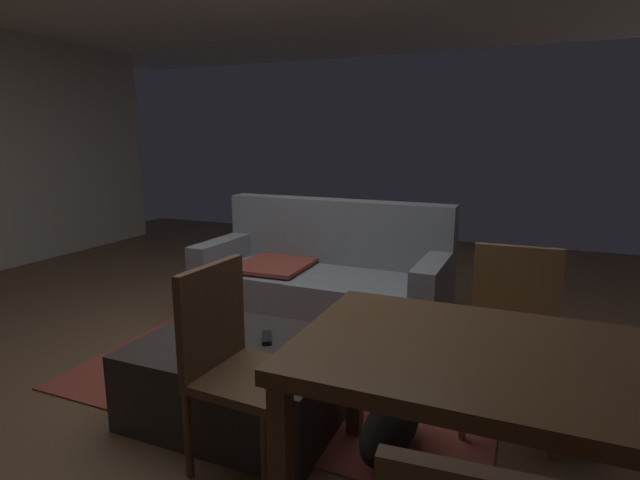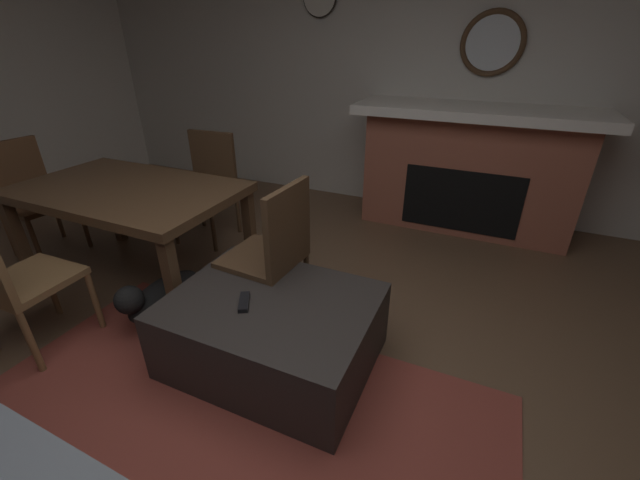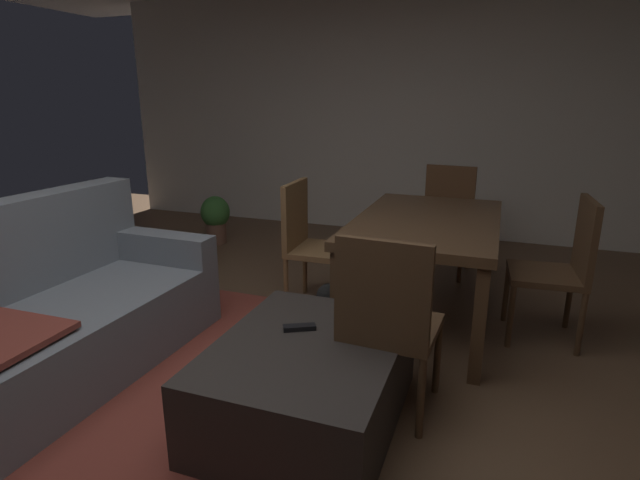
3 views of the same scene
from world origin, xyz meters
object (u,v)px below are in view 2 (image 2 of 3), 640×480
Objects in this scene: dining_chair_north at (6,275)px; dining_chair_west at (274,248)px; fireplace at (468,169)px; tv_remote at (244,302)px; round_wall_mirror at (492,43)px; dining_chair_east at (29,192)px; dining_chair_south at (208,180)px; small_dog at (161,296)px; ottoman_coffee_table at (273,330)px; dining_table at (128,198)px.

dining_chair_north and dining_chair_west have the same top height.
tv_remote is (0.84, 2.43, -0.14)m from fireplace.
fireplace is 3.52m from dining_chair_north.
fireplace is at bearing 90.00° from round_wall_mirror.
dining_chair_east is at bearing 35.19° from round_wall_mirror.
small_dog is at bearing 112.90° from dining_chair_south.
ottoman_coffee_table reaches higher than small_dog.
ottoman_coffee_table is 1.16× the size of dining_chair_south.
ottoman_coffee_table is 0.49m from dining_chair_west.
tv_remote is 0.44m from dining_chair_west.
dining_chair_west is at bearing -155.04° from small_dog.
dining_chair_south is (0.01, -1.70, 0.00)m from dining_chair_north.
small_dog is (1.58, 2.60, -1.42)m from round_wall_mirror.
fireplace is 2.22× the size of dining_chair_east.
dining_chair_north reaches higher than tv_remote.
dining_chair_west is at bearing 179.74° from dining_table.
round_wall_mirror is at bearing -121.24° from small_dog.
fireplace is at bearing -114.34° from dining_chair_west.
ottoman_coffee_table is 0.26m from tv_remote.
dining_chair_east is 1.00× the size of dining_chair_west.
dining_chair_south is at bearing -143.80° from dining_chair_east.
round_wall_mirror reaches higher than dining_chair_north.
dining_table is 1.65× the size of dining_chair_west.
dining_chair_east is (3.23, 1.99, -0.05)m from fireplace.
dining_table is 0.86m from dining_chair_north.
dining_chair_east reaches higher than ottoman_coffee_table.
dining_chair_west is at bearing -110.61° from tv_remote.
dining_table is 1.17m from dining_chair_west.
round_wall_mirror reaches higher than fireplace.
round_wall_mirror is at bearing -145.37° from dining_chair_south.
dining_chair_west is 1.51× the size of small_dog.
fireplace is at bearing -148.34° from dining_chair_east.
round_wall_mirror reaches higher than dining_chair_west.
ottoman_coffee_table is 6.76× the size of tv_remote.
dining_chair_west is (-1.16, 0.01, -0.14)m from dining_table.
dining_table is 0.75m from small_dog.
fireplace is at bearing -138.13° from tv_remote.
tv_remote reaches higher than ottoman_coffee_table.
ottoman_coffee_table is 1.16× the size of dining_chair_east.
round_wall_mirror reaches higher than ottoman_coffee_table.
round_wall_mirror is 0.58× the size of dining_chair_east.
dining_chair_west reaches higher than small_dog.
round_wall_mirror is 0.58× the size of dining_chair_north.
round_wall_mirror reaches higher than dining_chair_south.
dining_table is (2.07, 2.00, 0.09)m from fireplace.
fireplace is at bearing -107.44° from ottoman_coffee_table.
fireplace is 2.22× the size of dining_chair_north.
dining_chair_south is (2.07, 1.15, -0.05)m from fireplace.
fireplace is 2.83m from small_dog.
ottoman_coffee_table is at bearing 165.66° from dining_table.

